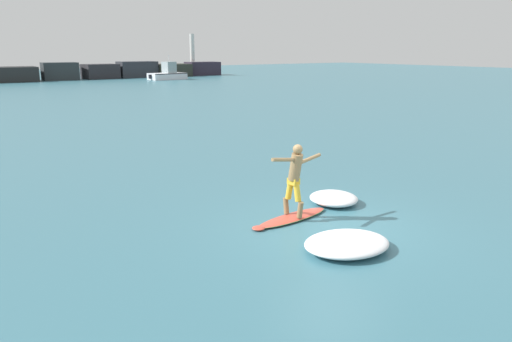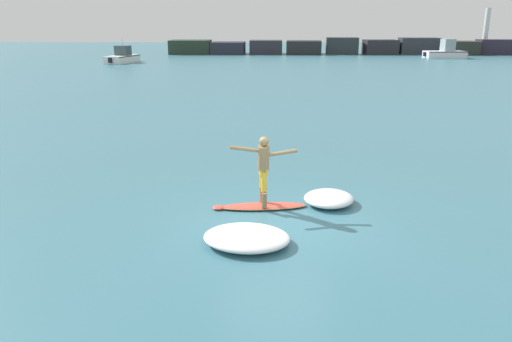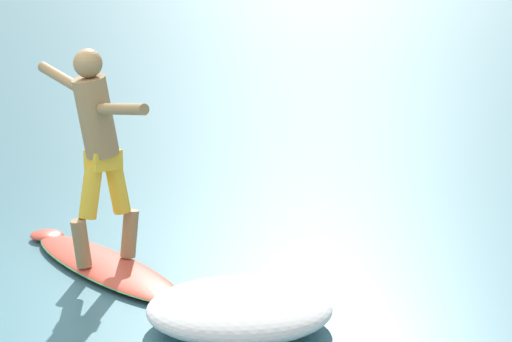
{
  "view_description": "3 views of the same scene",
  "coord_description": "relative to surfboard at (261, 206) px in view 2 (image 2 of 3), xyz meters",
  "views": [
    {
      "loc": [
        -7.86,
        -8.09,
        4.14
      ],
      "look_at": [
        -0.92,
        1.76,
        1.16
      ],
      "focal_mm": 35.0,
      "sensor_mm": 36.0,
      "label": 1
    },
    {
      "loc": [
        -0.13,
        -11.05,
        4.65
      ],
      "look_at": [
        -0.57,
        2.18,
        0.63
      ],
      "focal_mm": 35.0,
      "sensor_mm": 36.0,
      "label": 2
    },
    {
      "loc": [
        8.8,
        -2.64,
        3.24
      ],
      "look_at": [
        -0.73,
        2.66,
        0.6
      ],
      "focal_mm": 85.0,
      "sensor_mm": 36.0,
      "label": 3
    }
  ],
  "objects": [
    {
      "name": "wave_foam_at_nose",
      "position": [
        -0.27,
        -2.17,
        0.1
      ],
      "size": [
        2.09,
        1.78,
        0.3
      ],
      "color": "white",
      "rests_on": "ground"
    },
    {
      "name": "small_boat_offshore",
      "position": [
        22.27,
        53.75,
        0.69
      ],
      "size": [
        5.96,
        2.8,
        3.27
      ],
      "color": "white",
      "rests_on": "ground"
    },
    {
      "name": "surfboard",
      "position": [
        0.0,
        0.0,
        0.0
      ],
      "size": [
        2.46,
        0.82,
        0.23
      ],
      "color": "#DE513E",
      "rests_on": "ground"
    },
    {
      "name": "rock_jetty_breakwater",
      "position": [
        8.99,
        61.01,
        0.95
      ],
      "size": [
        48.67,
        4.79,
        6.26
      ],
      "color": "#273529",
      "rests_on": "ground"
    },
    {
      "name": "ground_plane",
      "position": [
        0.39,
        -0.99,
        -0.05
      ],
      "size": [
        200.0,
        200.0,
        0.0
      ],
      "primitive_type": "plane",
      "color": "teal"
    },
    {
      "name": "fishing_boat_near_jetty",
      "position": [
        -16.82,
        45.42,
        0.56
      ],
      "size": [
        3.18,
        5.69,
        2.77
      ],
      "color": "white",
      "rests_on": "ground"
    },
    {
      "name": "wave_foam_at_tail",
      "position": [
        1.77,
        0.36,
        0.11
      ],
      "size": [
        1.68,
        1.73,
        0.31
      ],
      "color": "white",
      "rests_on": "ground"
    },
    {
      "name": "surfer",
      "position": [
        0.05,
        -0.04,
        1.12
      ],
      "size": [
        1.68,
        0.66,
        1.82
      ],
      "color": "#95744B",
      "rests_on": "surfboard"
    }
  ]
}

